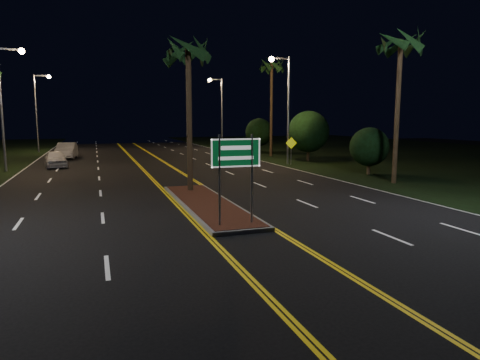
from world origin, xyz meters
name	(u,v)px	position (x,y,z in m)	size (l,w,h in m)	color
ground	(265,250)	(0.00, 0.00, 0.00)	(120.00, 120.00, 0.00)	black
grass_right	(437,156)	(30.00, 25.00, 0.00)	(40.00, 110.00, 0.01)	black
median_island	(207,204)	(0.00, 7.00, 0.08)	(2.25, 10.25, 0.17)	gray
highway_sign	(236,161)	(0.00, 2.80, 2.40)	(1.80, 0.08, 3.20)	gray
streetlight_left_mid	(6,94)	(-10.61, 24.00, 5.66)	(1.91, 0.44, 9.00)	gray
streetlight_left_far	(39,104)	(-10.61, 44.00, 5.66)	(1.91, 0.44, 9.00)	gray
streetlight_right_mid	(284,98)	(10.61, 22.00, 5.66)	(1.91, 0.44, 9.00)	gray
streetlight_right_far	(219,105)	(10.61, 42.00, 5.66)	(1.91, 0.44, 9.00)	gray
palm_median	(188,51)	(0.00, 10.50, 7.28)	(2.40, 2.40, 8.30)	#382819
palm_right_near	(401,44)	(12.50, 10.00, 8.21)	(2.40, 2.40, 9.30)	#382819
palm_right_far	(272,67)	(12.80, 30.00, 9.14)	(2.40, 2.40, 10.30)	#382819
shrub_near	(369,147)	(13.50, 14.00, 1.95)	(2.70, 2.70, 3.30)	#382819
shrub_mid	(309,132)	(14.00, 24.00, 2.73)	(3.78, 3.78, 4.62)	#382819
shrub_far	(259,132)	(13.80, 36.00, 2.34)	(3.24, 3.24, 3.96)	#382819
car_near	(56,157)	(-7.72, 26.01, 0.79)	(2.04, 4.76, 1.59)	silver
car_far	(67,149)	(-7.35, 34.08, 0.91)	(2.34, 5.47, 1.82)	silver
warning_sign	(291,147)	(11.17, 21.68, 1.51)	(0.98, 0.13, 2.34)	gray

